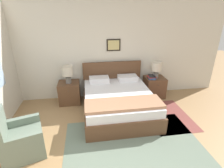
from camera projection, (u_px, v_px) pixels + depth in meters
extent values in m
cube|color=beige|center=(103.00, 51.00, 4.74)|extent=(6.94, 0.06, 2.60)
cube|color=black|center=(114.00, 45.00, 4.68)|extent=(0.37, 0.02, 0.32)
cube|color=tan|center=(114.00, 45.00, 4.67)|extent=(0.31, 0.00, 0.25)
cube|color=slate|center=(133.00, 143.00, 3.32)|extent=(2.55, 1.67, 0.01)
cube|color=brown|center=(168.00, 115.00, 4.20)|extent=(0.96, 1.40, 0.01)
cube|color=brown|center=(118.00, 108.00, 4.27)|extent=(1.62, 1.94, 0.28)
cube|color=brown|center=(127.00, 124.00, 3.34)|extent=(1.62, 0.06, 0.08)
cube|color=silver|center=(118.00, 98.00, 4.16)|extent=(1.56, 1.86, 0.27)
cube|color=brown|center=(112.00, 70.00, 4.87)|extent=(1.62, 0.06, 0.48)
cube|color=#9E7051|center=(124.00, 104.00, 3.55)|extent=(1.59, 0.54, 0.06)
cube|color=silver|center=(99.00, 80.00, 4.67)|extent=(0.52, 0.32, 0.14)
cube|color=silver|center=(128.00, 78.00, 4.78)|extent=(0.52, 0.32, 0.14)
cube|color=slate|center=(24.00, 143.00, 3.05)|extent=(0.82, 0.83, 0.41)
cube|color=slate|center=(0.00, 126.00, 2.76)|extent=(0.31, 0.67, 0.47)
cube|color=slate|center=(20.00, 121.00, 3.17)|extent=(0.66, 0.29, 0.14)
cube|color=slate|center=(21.00, 140.00, 2.70)|extent=(0.66, 0.29, 0.14)
cube|color=brown|center=(70.00, 92.00, 4.70)|extent=(0.55, 0.50, 0.58)
sphere|color=#332D28|center=(68.00, 91.00, 4.40)|extent=(0.02, 0.02, 0.02)
cube|color=brown|center=(154.00, 87.00, 5.04)|extent=(0.55, 0.50, 0.58)
sphere|color=#332D28|center=(158.00, 85.00, 4.74)|extent=(0.02, 0.02, 0.02)
cylinder|color=slate|center=(68.00, 80.00, 4.54)|extent=(0.14, 0.14, 0.15)
cylinder|color=slate|center=(68.00, 76.00, 4.49)|extent=(0.02, 0.02, 0.06)
cylinder|color=beige|center=(67.00, 71.00, 4.43)|extent=(0.28, 0.28, 0.25)
cylinder|color=slate|center=(156.00, 75.00, 4.88)|extent=(0.14, 0.14, 0.15)
cylinder|color=slate|center=(156.00, 72.00, 4.83)|extent=(0.02, 0.02, 0.06)
cylinder|color=beige|center=(157.00, 66.00, 4.77)|extent=(0.28, 0.28, 0.25)
cube|color=#335693|center=(152.00, 78.00, 4.86)|extent=(0.21, 0.27, 0.04)
cube|color=#B7332D|center=(152.00, 77.00, 4.85)|extent=(0.23, 0.22, 0.03)
cube|color=#232328|center=(152.00, 76.00, 4.84)|extent=(0.20, 0.24, 0.03)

